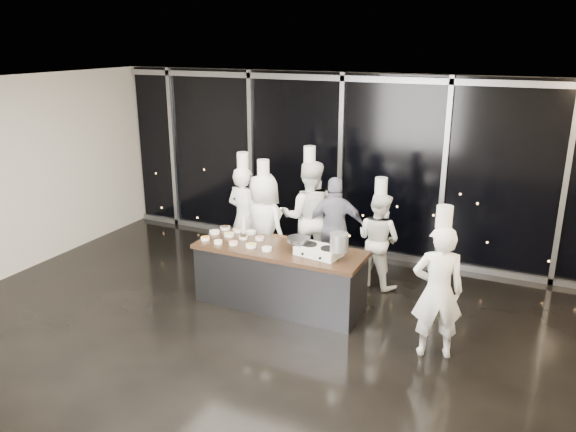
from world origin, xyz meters
The scene contains 15 objects.
ground centered at (0.00, 0.00, 0.00)m, with size 9.00×9.00×0.00m, color black.
room_shell centered at (0.18, 0.00, 2.25)m, with size 9.02×7.02×3.21m.
window_wall centered at (0.00, 3.43, 1.60)m, with size 8.90×0.11×3.20m.
demo_counter centered at (0.00, 0.90, 0.45)m, with size 2.46×0.86×0.90m.
stove centered at (0.61, 0.88, 0.96)m, with size 0.65×0.46×0.14m.
frying_pan centered at (0.28, 0.92, 1.07)m, with size 0.58×0.37×0.05m.
stock_pot centered at (0.93, 0.81, 1.16)m, with size 0.24×0.24×0.24m, color #AEAEB0.
prep_bowls centered at (-0.75, 0.98, 0.93)m, with size 1.20×0.72×0.05m.
squeeze_bottle centered at (-0.77, 1.24, 1.02)m, with size 0.07×0.07×0.26m.
chef_far_left centered at (-1.14, 1.92, 0.90)m, with size 0.71×0.54×2.00m.
chef_left centered at (-0.70, 1.77, 0.87)m, with size 0.97×0.80×1.95m.
chef_center centered at (-0.13, 2.29, 0.95)m, with size 1.11×0.99×2.12m.
guest centered at (0.35, 2.23, 0.84)m, with size 1.06×0.71×1.67m.
chef_right centered at (1.08, 2.20, 0.77)m, with size 0.89×0.80×1.75m.
chef_side centered at (2.30, 0.50, 0.87)m, with size 0.72×0.59×1.92m.
Camera 1 is at (3.25, -5.82, 3.76)m, focal length 35.00 mm.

